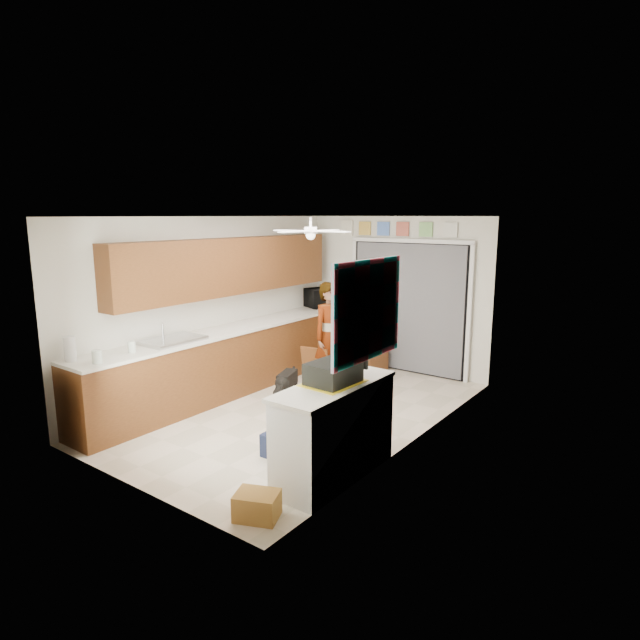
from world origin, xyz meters
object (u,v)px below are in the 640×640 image
Objects in this scene: paper_towel_roll at (70,349)px; dog at (287,385)px; microwave at (324,298)px; cardboard_box at (257,506)px; navy_crate at (285,445)px; suitcase at (333,373)px; man at (330,336)px.

dog is (1.05, 2.44, -0.85)m from paper_towel_roll.
microwave is 5.21m from cardboard_box.
cardboard_box is (2.53, -4.45, -0.99)m from microwave.
cardboard_box is 2.91m from dog.
navy_crate is 0.71× the size of dog.
microwave reaches higher than suitcase.
microwave is at bearing 129.88° from suitcase.
paper_towel_roll is 0.77× the size of cardboard_box.
dog is (-1.65, 2.39, 0.12)m from cardboard_box.
dog is (-1.72, 1.37, -0.82)m from suitcase.
cardboard_box is (-0.07, -1.02, -0.93)m from suitcase.
man is at bearing 69.76° from paper_towel_roll.
paper_towel_roll is 0.67× the size of navy_crate.
paper_towel_roll is at bearing -156.20° from suitcase.
paper_towel_roll is 0.18× the size of man.
cardboard_box is at bearing -91.14° from suitcase.
dog is at bearing -174.34° from man.
cardboard_box is at bearing 1.06° from paper_towel_roll.
dog is (0.87, -2.06, -0.88)m from microwave.
man reaches higher than cardboard_box.
man is 2.70× the size of dog.
microwave is 2.15× the size of paper_towel_roll.
cardboard_box is at bearing -138.92° from man.
man is (-0.93, 2.15, 0.66)m from navy_crate.
cardboard_box is 0.62× the size of dog.
man is (1.20, 3.25, -0.29)m from paper_towel_roll.
microwave is 1.64m from man.
paper_towel_roll is at bearing 175.65° from man.
dog reaches higher than cardboard_box.
cardboard_box is 1.20m from navy_crate.
microwave is 1.65× the size of cardboard_box.
cardboard_box is (2.71, 0.05, -0.97)m from paper_towel_roll.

